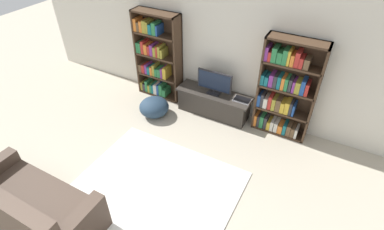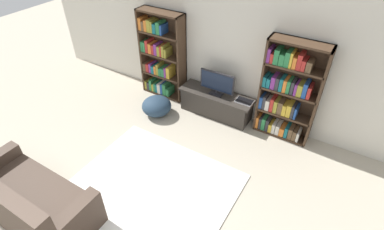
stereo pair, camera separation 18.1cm
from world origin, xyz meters
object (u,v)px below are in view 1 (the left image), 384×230
object	(u,v)px
bookshelf_right	(285,91)
couch_left_sectional	(31,208)
laptop	(242,100)
beanbag_ottoman	(154,107)
bookshelf_left	(157,57)
tv_stand	(214,103)
television	(214,82)

from	to	relation	value
bookshelf_right	couch_left_sectional	size ratio (longest dim) A/B	0.99
laptop	beanbag_ottoman	xyz separation A→B (m)	(-1.55, -0.61, -0.31)
bookshelf_left	beanbag_ottoman	distance (m)	1.03
tv_stand	couch_left_sectional	distance (m)	3.48
television	beanbag_ottoman	xyz separation A→B (m)	(-0.99, -0.58, -0.54)
bookshelf_left	beanbag_ottoman	size ratio (longest dim) A/B	3.11
bookshelf_right	beanbag_ottoman	size ratio (longest dim) A/B	3.11
bookshelf_right	beanbag_ottoman	world-z (taller)	bookshelf_right
bookshelf_right	couch_left_sectional	world-z (taller)	bookshelf_right
bookshelf_left	beanbag_ottoman	bearing A→B (deg)	-63.75
couch_left_sectional	beanbag_ottoman	distance (m)	2.74
bookshelf_left	couch_left_sectional	size ratio (longest dim) A/B	0.99
television	laptop	world-z (taller)	television
laptop	beanbag_ottoman	size ratio (longest dim) A/B	0.55
tv_stand	laptop	size ratio (longest dim) A/B	4.61
tv_stand	television	bearing A→B (deg)	-90.00
beanbag_ottoman	bookshelf_right	bearing A→B (deg)	17.27
tv_stand	couch_left_sectional	world-z (taller)	couch_left_sectional
laptop	couch_left_sectional	size ratio (longest dim) A/B	0.17
bookshelf_left	couch_left_sectional	distance (m)	3.49
laptop	couch_left_sectional	xyz separation A→B (m)	(-1.60, -3.35, -0.18)
laptop	couch_left_sectional	world-z (taller)	couch_left_sectional
bookshelf_left	couch_left_sectional	bearing A→B (deg)	-85.00
couch_left_sectional	beanbag_ottoman	world-z (taller)	couch_left_sectional
beanbag_ottoman	couch_left_sectional	bearing A→B (deg)	-90.93
tv_stand	couch_left_sectional	size ratio (longest dim) A/B	0.80
bookshelf_left	laptop	bearing A→B (deg)	-2.64
bookshelf_right	television	size ratio (longest dim) A/B	2.64
bookshelf_left	beanbag_ottoman	xyz separation A→B (m)	(0.35, -0.70, -0.68)
bookshelf_right	tv_stand	size ratio (longest dim) A/B	1.23
television	laptop	distance (m)	0.60
bookshelf_left	television	bearing A→B (deg)	-5.15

